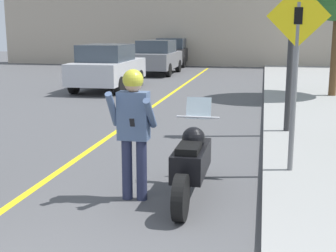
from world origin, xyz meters
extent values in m
cube|color=yellow|center=(-0.60, 6.00, 0.00)|extent=(0.12, 36.00, 0.01)
cylinder|color=black|center=(1.65, 2.27, 0.28)|extent=(0.14, 0.57, 0.57)
cylinder|color=black|center=(1.65, 3.93, 0.28)|extent=(0.14, 0.57, 0.57)
cube|color=black|center=(1.65, 3.10, 0.51)|extent=(0.40, 1.14, 0.36)
sphere|color=black|center=(1.65, 3.25, 0.77)|extent=(0.32, 0.32, 0.32)
cube|color=black|center=(1.65, 2.84, 0.73)|extent=(0.28, 0.48, 0.10)
cylinder|color=silver|center=(1.65, 3.67, 0.99)|extent=(0.62, 0.03, 0.03)
cube|color=silver|center=(1.65, 3.74, 1.11)|extent=(0.36, 0.12, 0.31)
cylinder|color=#282D4C|center=(0.82, 2.85, 0.41)|extent=(0.14, 0.14, 0.82)
cylinder|color=#282D4C|center=(1.02, 2.85, 0.41)|extent=(0.14, 0.14, 0.82)
cube|color=slate|center=(0.92, 2.85, 1.14)|extent=(0.40, 0.22, 0.63)
cylinder|color=slate|center=(0.67, 2.75, 1.23)|extent=(0.09, 0.38, 0.49)
cylinder|color=slate|center=(1.17, 2.73, 1.20)|extent=(0.09, 0.44, 0.44)
sphere|color=tan|center=(0.92, 2.85, 1.56)|extent=(0.23, 0.23, 0.23)
sphere|color=gold|center=(0.92, 2.85, 1.61)|extent=(0.27, 0.27, 0.27)
cube|color=black|center=(0.98, 2.57, 1.11)|extent=(0.06, 0.05, 0.11)
cylinder|color=slate|center=(3.01, 4.25, 1.36)|extent=(0.08, 0.08, 2.50)
cube|color=yellow|center=(3.01, 4.23, 2.42)|extent=(0.91, 0.02, 0.91)
cube|color=black|center=(3.01, 4.21, 2.42)|extent=(0.12, 0.01, 0.24)
cylinder|color=#2D2D30|center=(3.08, 7.13, 2.07)|extent=(0.12, 0.12, 3.92)
cylinder|color=brown|center=(4.76, 12.95, 1.52)|extent=(0.24, 0.24, 2.80)
cylinder|color=black|center=(-3.93, 15.00, 0.32)|extent=(0.22, 0.64, 0.64)
cylinder|color=black|center=(-2.28, 15.00, 0.32)|extent=(0.22, 0.64, 0.64)
cylinder|color=black|center=(-3.93, 12.40, 0.32)|extent=(0.22, 0.64, 0.64)
cylinder|color=black|center=(-2.28, 12.40, 0.32)|extent=(0.22, 0.64, 0.64)
cube|color=silver|center=(-3.11, 13.70, 0.70)|extent=(1.80, 4.20, 0.76)
cube|color=#38424C|center=(-3.11, 13.53, 1.38)|extent=(1.58, 2.18, 0.60)
cylinder|color=black|center=(-3.51, 21.36, 0.32)|extent=(0.22, 0.64, 0.64)
cylinder|color=black|center=(-1.85, 21.36, 0.32)|extent=(0.22, 0.64, 0.64)
cylinder|color=black|center=(-3.51, 18.76, 0.32)|extent=(0.22, 0.64, 0.64)
cylinder|color=black|center=(-1.85, 18.76, 0.32)|extent=(0.22, 0.64, 0.64)
cube|color=gray|center=(-2.68, 20.06, 0.70)|extent=(1.80, 4.20, 0.76)
cube|color=#38424C|center=(-2.68, 19.89, 1.38)|extent=(1.58, 2.18, 0.60)
cylinder|color=black|center=(-3.73, 26.71, 0.32)|extent=(0.22, 0.64, 0.64)
cylinder|color=black|center=(-2.07, 26.71, 0.32)|extent=(0.22, 0.64, 0.64)
cylinder|color=black|center=(-3.73, 24.11, 0.32)|extent=(0.22, 0.64, 0.64)
cylinder|color=black|center=(-2.07, 24.11, 0.32)|extent=(0.22, 0.64, 0.64)
cube|color=black|center=(-2.90, 25.41, 0.70)|extent=(1.80, 4.20, 0.76)
cube|color=#38424C|center=(-2.90, 25.24, 1.38)|extent=(1.58, 2.18, 0.60)
camera|label=1|loc=(2.55, -2.89, 2.25)|focal=50.00mm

